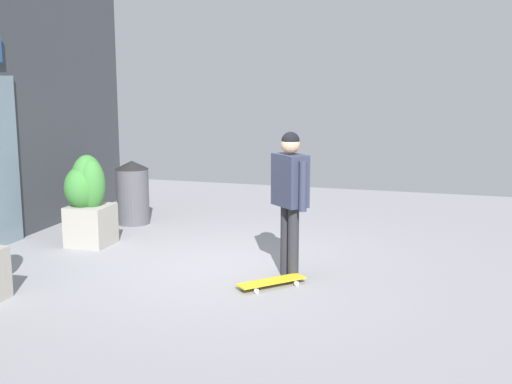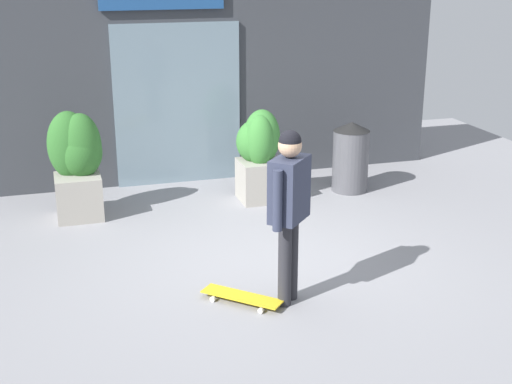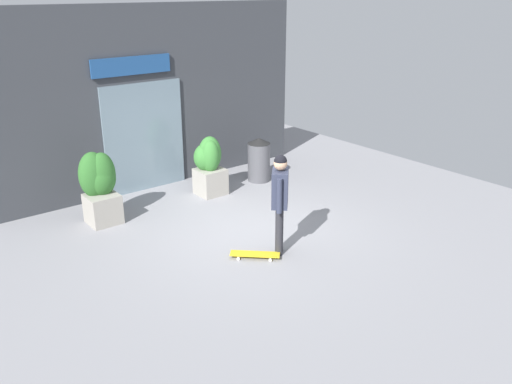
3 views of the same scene
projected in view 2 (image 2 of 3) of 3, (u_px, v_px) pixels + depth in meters
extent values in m
plane|color=gray|center=(269.00, 264.00, 7.84)|extent=(12.00, 12.00, 0.00)
cube|color=#383A3F|center=(199.00, 48.00, 10.32)|extent=(7.41, 0.25, 3.93)
cube|color=slate|center=(178.00, 105.00, 10.33)|extent=(1.86, 0.06, 2.36)
cylinder|color=#28282D|center=(285.00, 264.00, 6.77)|extent=(0.13, 0.13, 0.86)
cylinder|color=#28282D|center=(291.00, 258.00, 6.91)|extent=(0.13, 0.13, 0.86)
cube|color=#2D3347|center=(289.00, 189.00, 6.61)|extent=(0.49, 0.49, 0.61)
cylinder|color=#2D3347|center=(278.00, 201.00, 6.40)|extent=(0.09, 0.09, 0.58)
cylinder|color=#2D3347|center=(300.00, 185.00, 6.84)|extent=(0.09, 0.09, 0.58)
sphere|color=tan|center=(290.00, 146.00, 6.48)|extent=(0.22, 0.22, 0.22)
sphere|color=black|center=(290.00, 141.00, 6.46)|extent=(0.21, 0.21, 0.21)
cube|color=gold|center=(242.00, 296.00, 6.93)|extent=(0.74, 0.72, 0.02)
cylinder|color=silver|center=(213.00, 299.00, 6.96)|extent=(0.06, 0.06, 0.05)
cylinder|color=silver|center=(224.00, 290.00, 7.15)|extent=(0.06, 0.06, 0.05)
cylinder|color=silver|center=(261.00, 311.00, 6.73)|extent=(0.06, 0.06, 0.05)
cylinder|color=silver|center=(271.00, 301.00, 6.93)|extent=(0.06, 0.06, 0.05)
cube|color=gray|center=(260.00, 180.00, 9.81)|extent=(0.58, 0.56, 0.57)
ellipsoid|color=#387A33|center=(262.00, 137.00, 9.67)|extent=(0.51, 0.44, 0.76)
ellipsoid|color=#387A33|center=(256.00, 141.00, 9.71)|extent=(0.56, 0.49, 0.61)
ellipsoid|color=#387A33|center=(260.00, 140.00, 9.58)|extent=(0.40, 0.37, 0.71)
cube|color=gray|center=(79.00, 197.00, 9.14)|extent=(0.58, 0.57, 0.57)
ellipsoid|color=#2D6628|center=(80.00, 152.00, 9.08)|extent=(0.56, 0.51, 0.67)
ellipsoid|color=#2D6628|center=(69.00, 145.00, 9.04)|extent=(0.56, 0.44, 0.89)
ellipsoid|color=#2D6628|center=(81.00, 146.00, 9.02)|extent=(0.51, 0.40, 0.86)
cylinder|color=#4C4C51|center=(350.00, 161.00, 10.16)|extent=(0.52, 0.52, 0.89)
cone|color=black|center=(352.00, 126.00, 10.00)|extent=(0.53, 0.53, 0.13)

